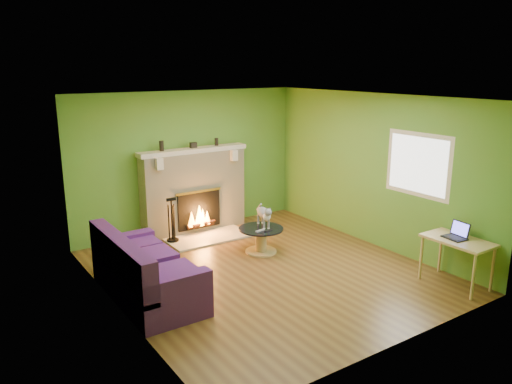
% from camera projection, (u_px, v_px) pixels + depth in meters
% --- Properties ---
extents(floor, '(5.00, 5.00, 0.00)m').
position_uv_depth(floor, '(266.00, 271.00, 7.59)').
color(floor, '#583619').
rests_on(floor, ground).
extents(ceiling, '(5.00, 5.00, 0.00)m').
position_uv_depth(ceiling, '(266.00, 98.00, 6.94)').
color(ceiling, white).
rests_on(ceiling, wall_back).
extents(wall_back, '(5.00, 0.00, 5.00)m').
position_uv_depth(wall_back, '(189.00, 162.00, 9.27)').
color(wall_back, '#57862B').
rests_on(wall_back, floor).
extents(wall_front, '(5.00, 0.00, 5.00)m').
position_uv_depth(wall_front, '(402.00, 235.00, 5.26)').
color(wall_front, '#57862B').
rests_on(wall_front, floor).
extents(wall_left, '(0.00, 5.00, 5.00)m').
position_uv_depth(wall_left, '(114.00, 213.00, 6.04)').
color(wall_left, '#57862B').
rests_on(wall_left, floor).
extents(wall_right, '(0.00, 5.00, 5.00)m').
position_uv_depth(wall_right, '(374.00, 170.00, 8.48)').
color(wall_right, '#57862B').
rests_on(wall_right, floor).
extents(window_frame, '(0.00, 1.20, 1.20)m').
position_uv_depth(window_frame, '(418.00, 165.00, 7.69)').
color(window_frame, silver).
rests_on(window_frame, wall_right).
extents(window_pane, '(0.00, 1.06, 1.06)m').
position_uv_depth(window_pane, '(418.00, 165.00, 7.69)').
color(window_pane, white).
rests_on(window_pane, wall_right).
extents(fireplace, '(2.10, 0.46, 1.58)m').
position_uv_depth(fireplace, '(194.00, 191.00, 9.25)').
color(fireplace, beige).
rests_on(fireplace, floor).
extents(hearth, '(1.50, 0.75, 0.03)m').
position_uv_depth(hearth, '(208.00, 237.00, 9.03)').
color(hearth, beige).
rests_on(hearth, floor).
extents(mantel, '(2.10, 0.28, 0.08)m').
position_uv_depth(mantel, '(193.00, 150.00, 9.05)').
color(mantel, beige).
rests_on(mantel, fireplace).
extents(sofa, '(0.90, 2.00, 0.90)m').
position_uv_depth(sofa, '(143.00, 273.00, 6.65)').
color(sofa, '#4E1960').
rests_on(sofa, floor).
extents(coffee_table, '(0.75, 0.75, 0.42)m').
position_uv_depth(coffee_table, '(261.00, 238.00, 8.30)').
color(coffee_table, tan).
rests_on(coffee_table, floor).
extents(desk, '(0.54, 0.93, 0.69)m').
position_uv_depth(desk, '(458.00, 245.00, 6.97)').
color(desk, tan).
rests_on(desk, floor).
extents(cat, '(0.40, 0.66, 0.39)m').
position_uv_depth(cat, '(263.00, 215.00, 8.29)').
color(cat, slate).
rests_on(cat, coffee_table).
extents(remote_silver, '(0.18, 0.08, 0.02)m').
position_uv_depth(remote_silver, '(260.00, 231.00, 8.10)').
color(remote_silver, gray).
rests_on(remote_silver, coffee_table).
extents(remote_black, '(0.17, 0.08, 0.02)m').
position_uv_depth(remote_black, '(268.00, 230.00, 8.12)').
color(remote_black, black).
rests_on(remote_black, coffee_table).
extents(laptop, '(0.30, 0.33, 0.23)m').
position_uv_depth(laptop, '(455.00, 231.00, 6.95)').
color(laptop, black).
rests_on(laptop, desk).
extents(fire_tools, '(0.21, 0.21, 0.79)m').
position_uv_depth(fire_tools, '(172.00, 219.00, 8.70)').
color(fire_tools, black).
rests_on(fire_tools, hearth).
extents(mantel_vase_left, '(0.08, 0.08, 0.18)m').
position_uv_depth(mantel_vase_left, '(162.00, 146.00, 8.71)').
color(mantel_vase_left, black).
rests_on(mantel_vase_left, mantel).
extents(mantel_vase_right, '(0.07, 0.07, 0.14)m').
position_uv_depth(mantel_vase_right, '(216.00, 142.00, 9.32)').
color(mantel_vase_right, black).
rests_on(mantel_vase_right, mantel).
extents(mantel_box, '(0.12, 0.08, 0.10)m').
position_uv_depth(mantel_box, '(193.00, 145.00, 9.06)').
color(mantel_box, black).
rests_on(mantel_box, mantel).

